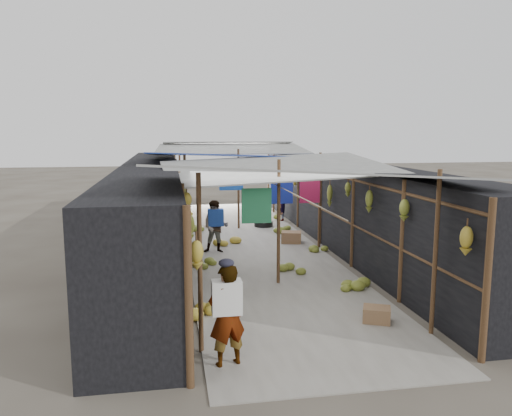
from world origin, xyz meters
TOP-DOWN VIEW (x-y plane):
  - ground at (0.00, 0.00)m, footprint 80.00×80.00m
  - aisle_slab at (0.00, 6.50)m, footprint 3.60×16.00m
  - stall_left at (-2.70, 6.50)m, footprint 1.40×15.00m
  - stall_right at (2.70, 6.50)m, footprint 1.40×15.00m
  - crate_near at (1.15, 0.60)m, footprint 0.55×0.51m
  - crate_mid at (1.19, 6.65)m, footprint 0.65×0.58m
  - crate_back at (-0.79, 9.48)m, footprint 0.54×0.46m
  - black_basin at (0.86, 9.20)m, footprint 0.62×0.62m
  - vendor_elderly at (-1.48, -0.50)m, footprint 0.60×0.48m
  - shopper_blue at (-1.03, 5.90)m, footprint 0.76×0.64m
  - vendor_seated at (1.70, 10.15)m, footprint 0.40×0.63m
  - market_canopy at (0.03, 6.84)m, footprint 5.62×15.20m
  - hanging_bananas at (-0.02, 6.53)m, footprint 3.96×14.28m
  - floor_bananas at (0.28, 6.44)m, footprint 3.72×10.59m

SIDE VIEW (x-z plane):
  - ground at x=0.00m, z-range 0.00..0.00m
  - aisle_slab at x=0.00m, z-range 0.00..0.02m
  - black_basin at x=0.86m, z-range 0.00..0.19m
  - crate_near at x=1.15m, z-range 0.00..0.27m
  - floor_bananas at x=0.28m, z-range -0.03..0.33m
  - crate_back at x=-0.79m, z-range 0.00..0.31m
  - crate_mid at x=1.19m, z-range 0.00..0.33m
  - vendor_seated at x=1.70m, z-range 0.00..0.92m
  - shopper_blue at x=-1.03m, z-range 0.00..1.39m
  - vendor_elderly at x=-1.48m, z-range 0.00..1.43m
  - stall_left at x=-2.70m, z-range 0.00..2.30m
  - stall_right at x=2.70m, z-range 0.00..2.30m
  - hanging_bananas at x=-0.02m, z-range 1.25..2.06m
  - market_canopy at x=0.03m, z-range 1.02..3.79m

